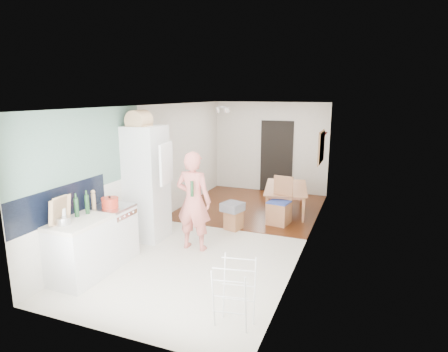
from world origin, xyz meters
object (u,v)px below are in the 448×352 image
Objects in this scene: dining_chair at (279,201)px; stool at (234,220)px; dining_table at (287,201)px; person at (193,192)px; drying_rack at (234,294)px.

dining_chair is 1.06m from stool.
person is at bearing 147.01° from dining_table.
stool is 0.48× the size of drying_rack.
stool is at bearing 142.77° from dining_table.
stool is 3.26m from drying_rack.
person is at bearing -105.76° from stool.
dining_chair is (1.12, 1.79, -0.53)m from person.
dining_chair is at bearing 38.25° from stool.
dining_table is 3.67× the size of stool.
person is 2.46m from drying_rack.
stool is at bearing -105.79° from person.
dining_chair is (0.03, -0.94, 0.25)m from dining_table.
dining_chair is 3.70m from drying_rack.
stool is (-0.79, -0.63, -0.31)m from dining_chair.
dining_chair reaches higher than drying_rack.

